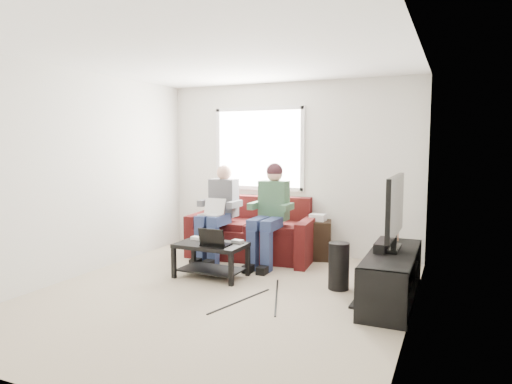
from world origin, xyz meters
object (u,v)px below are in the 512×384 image
subwoofer (339,266)px  end_table (318,239)px  tv_stand (392,279)px  tv (395,208)px  sofa (253,235)px  coffee_table (211,252)px

subwoofer → end_table: (-0.62, 1.25, 0.03)m
tv_stand → tv: tv is taller
sofa → tv: bearing=-26.6°
tv → subwoofer: size_ratio=2.02×
coffee_table → tv_stand: size_ratio=0.55×
coffee_table → tv_stand: bearing=0.2°
end_table → coffee_table: bearing=-124.4°
coffee_table → end_table: (0.97, 1.42, -0.02)m
subwoofer → end_table: bearing=116.3°
tv → subwoofer: 0.94m
subwoofer → end_table: size_ratio=0.82×
tv_stand → tv: 0.76m
coffee_table → subwoofer: subwoofer is taller
tv → subwoofer: (-0.61, 0.06, -0.72)m
tv_stand → end_table: size_ratio=2.40×
sofa → tv_stand: bearing=-28.7°
tv → end_table: bearing=133.1°
coffee_table → subwoofer: 1.60m
tv → tv_stand: bearing=-88.5°
sofa → subwoofer: sofa is taller
subwoofer → coffee_table: bearing=-173.9°
tv → coffee_table: bearing=-177.2°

